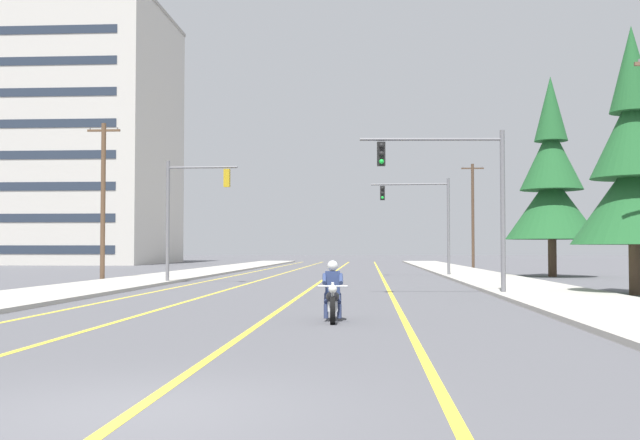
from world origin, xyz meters
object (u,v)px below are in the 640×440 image
traffic_signal_near_left (187,204)px  utility_pole_left_near (103,198)px  conifer_tree_right_verge_near (633,171)px  apartment_building_far_left_block (59,137)px  utility_pole_right_far (473,214)px  traffic_signal_mid_right (426,212)px  traffic_signal_near_right (461,185)px  motorcycle_with_rider (333,297)px  conifer_tree_right_verge_far (551,184)px

traffic_signal_near_left → utility_pole_left_near: (-5.55, 3.44, 0.52)m
conifer_tree_right_verge_near → apartment_building_far_left_block: apartment_building_far_left_block is taller
utility_pole_right_far → conifer_tree_right_verge_near: (0.65, -39.71, -0.17)m
traffic_signal_near_left → traffic_signal_mid_right: bearing=39.8°
traffic_signal_near_right → traffic_signal_mid_right: 19.86m
motorcycle_with_rider → conifer_tree_right_verge_far: 33.13m
motorcycle_with_rider → traffic_signal_near_right: traffic_signal_near_right is taller
traffic_signal_mid_right → utility_pole_right_far: utility_pole_right_far is taller
motorcycle_with_rider → conifer_tree_right_verge_near: (10.92, 11.07, 4.13)m
traffic_signal_near_right → traffic_signal_mid_right: bearing=89.4°
conifer_tree_right_verge_near → traffic_signal_mid_right: bearing=108.6°
traffic_signal_near_left → utility_pole_left_near: 6.55m
traffic_signal_near_right → conifer_tree_right_verge_far: size_ratio=0.49×
apartment_building_far_left_block → traffic_signal_near_left: bearing=-61.5°
motorcycle_with_rider → conifer_tree_right_verge_far: size_ratio=0.17×
conifer_tree_right_verge_far → apartment_building_far_left_block: apartment_building_far_left_block is taller
traffic_signal_near_right → conifer_tree_right_verge_far: bearing=68.0°
traffic_signal_mid_right → conifer_tree_right_verge_far: size_ratio=0.49×
traffic_signal_near_right → conifer_tree_right_verge_near: (6.59, 0.81, 0.58)m
motorcycle_with_rider → traffic_signal_near_left: bearing=112.9°
motorcycle_with_rider → conifer_tree_right_verge_far: (12.40, 30.27, 5.22)m
traffic_signal_near_left → conifer_tree_right_verge_far: size_ratio=0.49×
motorcycle_with_rider → traffic_signal_mid_right: (4.52, 30.12, 3.52)m
utility_pole_right_far → conifer_tree_right_verge_far: conifer_tree_right_verge_far is taller
traffic_signal_near_left → conifer_tree_right_verge_near: bearing=-23.7°
conifer_tree_right_verge_near → apartment_building_far_left_block: size_ratio=0.34×
traffic_signal_near_right → apartment_building_far_left_block: bearing=123.8°
motorcycle_with_rider → conifer_tree_right_verge_near: 16.09m
motorcycle_with_rider → apartment_building_far_left_block: apartment_building_far_left_block is taller
conifer_tree_right_verge_near → traffic_signal_near_left: bearing=156.3°
traffic_signal_near_left → utility_pole_right_far: 36.36m
traffic_signal_near_left → conifer_tree_right_verge_far: 23.35m
traffic_signal_near_right → utility_pole_left_near: 22.10m
traffic_signal_mid_right → conifer_tree_right_verge_far: (7.88, 0.15, 1.70)m
conifer_tree_right_verge_near → traffic_signal_near_right: bearing=-173.0°
traffic_signal_near_right → traffic_signal_near_left: same height
traffic_signal_near_right → conifer_tree_right_verge_near: conifer_tree_right_verge_near is taller
traffic_signal_near_left → conifer_tree_right_verge_near: (19.15, -8.41, 0.70)m
conifer_tree_right_verge_far → motorcycle_with_rider: bearing=-112.3°
motorcycle_with_rider → utility_pole_left_near: utility_pole_left_near is taller
utility_pole_right_far → conifer_tree_right_verge_far: 20.64m
utility_pole_right_far → conifer_tree_right_verge_near: size_ratio=0.91×
utility_pole_left_near → utility_pole_right_far: (24.05, 27.85, 0.35)m
motorcycle_with_rider → traffic_signal_mid_right: size_ratio=0.35×
traffic_signal_near_left → apartment_building_far_left_block: 59.26m
traffic_signal_mid_right → traffic_signal_near_left: bearing=-140.2°
conifer_tree_right_verge_far → utility_pole_left_near: bearing=-164.3°
utility_pole_left_near → conifer_tree_right_verge_far: conifer_tree_right_verge_far is taller
utility_pole_right_far → apartment_building_far_left_block: size_ratio=0.31×
traffic_signal_near_right → traffic_signal_near_left: 15.58m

